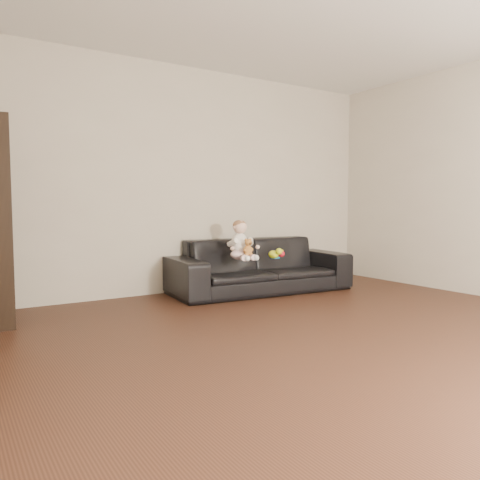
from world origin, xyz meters
TOP-DOWN VIEW (x-y plane):
  - floor at (0.00, 0.00)m, footprint 5.50×5.50m
  - wall_back at (0.00, 2.75)m, footprint 5.00×0.00m
  - sofa at (0.58, 2.25)m, footprint 2.17×1.00m
  - baby at (0.24, 2.14)m, footprint 0.33×0.40m
  - teddy_bear at (0.25, 2.00)m, footprint 0.12×0.12m
  - toy_green at (0.63, 2.05)m, footprint 0.14×0.16m
  - toy_rattle at (0.79, 2.11)m, footprint 0.09×0.09m
  - toy_blue_disc at (0.67, 2.06)m, footprint 0.12×0.12m

SIDE VIEW (x-z plane):
  - floor at x=0.00m, z-range 0.00..0.00m
  - sofa at x=0.58m, z-range 0.00..0.62m
  - toy_blue_disc at x=0.67m, z-range 0.40..0.42m
  - toy_rattle at x=0.79m, z-range 0.40..0.48m
  - toy_green at x=0.63m, z-range 0.40..0.50m
  - teddy_bear at x=0.25m, z-range 0.46..0.65m
  - baby at x=0.24m, z-range 0.38..0.82m
  - wall_back at x=0.00m, z-range -1.20..3.80m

